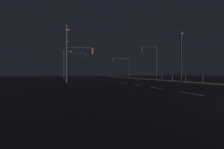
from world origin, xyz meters
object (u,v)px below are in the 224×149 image
Objects in this scene: traffic_light_far_center at (78,56)px; traffic_light_mid_right at (150,56)px; street_lamp_median at (181,51)px; traffic_light_far_left at (121,63)px; street_lamp_corner at (67,56)px; street_lamp_far_end at (67,48)px; street_lamp_mid_block at (65,61)px; traffic_light_mid_left at (75,60)px.

traffic_light_mid_right is at bearing -6.33° from traffic_light_far_center.
traffic_light_mid_right is 0.80× the size of street_lamp_median.
traffic_light_far_left is 13.83m from street_lamp_corner.
street_lamp_far_end is (-12.73, -12.96, 1.11)m from traffic_light_far_left.
traffic_light_far_center is at bearing -73.72° from street_lamp_corner.
traffic_light_far_center is at bearing -84.24° from street_lamp_mid_block.
traffic_light_mid_left is 1.77m from street_lamp_corner.
traffic_light_far_center is 14.99m from street_lamp_median.
street_lamp_median is 0.98× the size of street_lamp_mid_block.
traffic_light_mid_left is at bearing 77.38° from street_lamp_far_end.
street_lamp_corner is at bearing 151.99° from traffic_light_mid_right.
street_lamp_median is (2.04, -5.04, 0.30)m from traffic_light_mid_right.
street_lamp_median is at bearing -38.35° from street_lamp_corner.
street_lamp_far_end is at bearing -90.59° from street_lamp_corner.
traffic_light_mid_left is (-11.11, -5.75, 0.06)m from traffic_light_far_left.
street_lamp_mid_block is 0.95× the size of street_lamp_corner.
street_lamp_corner is (-13.22, 7.03, 0.44)m from traffic_light_mid_right.
traffic_light_far_center is 0.72× the size of street_lamp_corner.
street_lamp_corner is at bearing 89.41° from street_lamp_far_end.
traffic_light_far_left is at bearing 45.53° from street_lamp_far_end.
street_lamp_corner is (0.20, -12.93, 0.17)m from street_lamp_mid_block.
traffic_light_far_center is at bearing 173.67° from traffic_light_mid_right.
traffic_light_mid_left is 0.73× the size of street_lamp_mid_block.
traffic_light_far_center is at bearing -134.27° from traffic_light_far_left.
traffic_light_far_left is at bearing 98.44° from street_lamp_median.
street_lamp_mid_block is at bearing 97.54° from traffic_light_mid_left.
traffic_light_far_left is 17.79m from street_lamp_median.
traffic_light_mid_left is at bearing -8.86° from street_lamp_corner.
street_lamp_median is 16.02m from street_lamp_far_end.
traffic_light_far_left is 0.65× the size of street_lamp_corner.
traffic_light_mid_right is at bearing -87.42° from traffic_light_far_left.
street_lamp_median is 19.46m from street_lamp_corner.
traffic_light_mid_right is at bearing 112.06° from street_lamp_median.
traffic_light_far_center is 1.03× the size of traffic_light_mid_left.
street_lamp_mid_block is 12.93m from street_lamp_corner.
traffic_light_far_left is at bearing 23.52° from street_lamp_corner.
street_lamp_far_end reaches higher than street_lamp_corner.
traffic_light_mid_right is 13.32m from street_lamp_far_end.
traffic_light_mid_left is 18.13m from street_lamp_median.
traffic_light_mid_right is 0.79× the size of street_lamp_mid_block.
traffic_light_far_center is 0.76× the size of street_lamp_median.
traffic_light_mid_right is 24.06m from street_lamp_mid_block.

